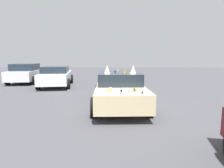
% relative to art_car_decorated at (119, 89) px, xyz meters
% --- Properties ---
extents(ground_plane, '(60.00, 60.00, 0.00)m').
position_rel_art_car_decorated_xyz_m(ground_plane, '(-0.06, -0.00, -0.71)').
color(ground_plane, '#47474C').
extents(art_car_decorated, '(4.73, 2.32, 1.66)m').
position_rel_art_car_decorated_xyz_m(art_car_decorated, '(0.00, 0.00, 0.00)').
color(art_car_decorated, beige).
rests_on(art_car_decorated, ground).
extents(parked_sedan_far_left, '(4.60, 2.62, 1.37)m').
position_rel_art_car_decorated_xyz_m(parked_sedan_far_left, '(5.09, 4.38, -0.01)').
color(parked_sedan_far_left, white).
rests_on(parked_sedan_far_left, ground).
extents(parked_sedan_behind_right, '(4.67, 2.52, 1.48)m').
position_rel_art_car_decorated_xyz_m(parked_sedan_behind_right, '(6.95, 7.40, 0.04)').
color(parked_sedan_behind_right, white).
rests_on(parked_sedan_behind_right, ground).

